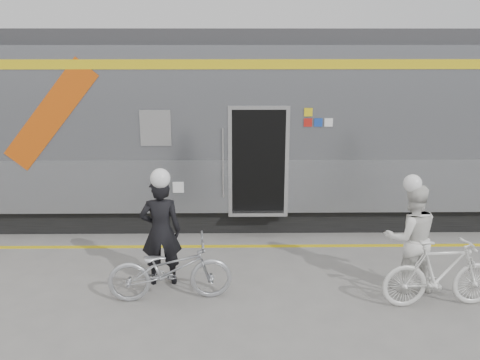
{
  "coord_description": "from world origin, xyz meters",
  "views": [
    {
      "loc": [
        0.12,
        -7.05,
        3.9
      ],
      "look_at": [
        0.23,
        1.6,
        1.5
      ],
      "focal_mm": 38.0,
      "sensor_mm": 36.0,
      "label": 1
    }
  ],
  "objects_px": {
    "bicycle_left": "(170,269)",
    "woman": "(410,238)",
    "bicycle_right": "(441,273)",
    "man": "(161,231)"
  },
  "relations": [
    {
      "from": "bicycle_left",
      "to": "woman",
      "type": "height_order",
      "value": "woman"
    },
    {
      "from": "woman",
      "to": "bicycle_right",
      "type": "distance_m",
      "value": 0.72
    },
    {
      "from": "woman",
      "to": "bicycle_right",
      "type": "xyz_separation_m",
      "value": [
        0.3,
        -0.55,
        -0.35
      ]
    },
    {
      "from": "man",
      "to": "bicycle_right",
      "type": "bearing_deg",
      "value": 163.52
    },
    {
      "from": "bicycle_right",
      "to": "woman",
      "type": "bearing_deg",
      "value": 25.12
    },
    {
      "from": "man",
      "to": "bicycle_right",
      "type": "distance_m",
      "value": 4.36
    },
    {
      "from": "man",
      "to": "woman",
      "type": "distance_m",
      "value": 3.98
    },
    {
      "from": "bicycle_right",
      "to": "bicycle_left",
      "type": "bearing_deg",
      "value": 82.78
    },
    {
      "from": "bicycle_left",
      "to": "man",
      "type": "bearing_deg",
      "value": 14.32
    },
    {
      "from": "bicycle_left",
      "to": "woman",
      "type": "bearing_deg",
      "value": -91.34
    }
  ]
}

